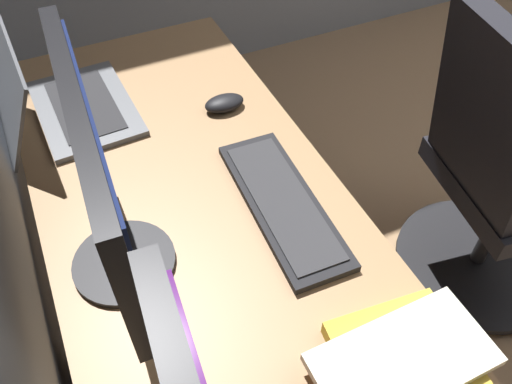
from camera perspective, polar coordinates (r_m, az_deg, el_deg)
desk at (r=1.08m, az=-2.46°, el=-11.44°), size 1.86×0.64×0.73m
monitor_primary at (r=0.89m, az=-16.71°, el=1.26°), size 0.54×0.20×0.41m
laptop_leftmost at (r=1.40m, az=-21.05°, el=9.23°), size 0.35×0.33×0.22m
keyboard_main at (r=1.12m, az=2.93°, el=-1.23°), size 0.43×0.16×0.02m
mouse_main at (r=1.36m, az=-3.48°, el=9.68°), size 0.06×0.10×0.03m
book_stack_near at (r=0.94m, az=16.18°, el=-17.75°), size 0.25×0.30×0.05m
office_chair at (r=1.70m, az=24.85°, el=0.63°), size 0.56×0.58×0.97m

